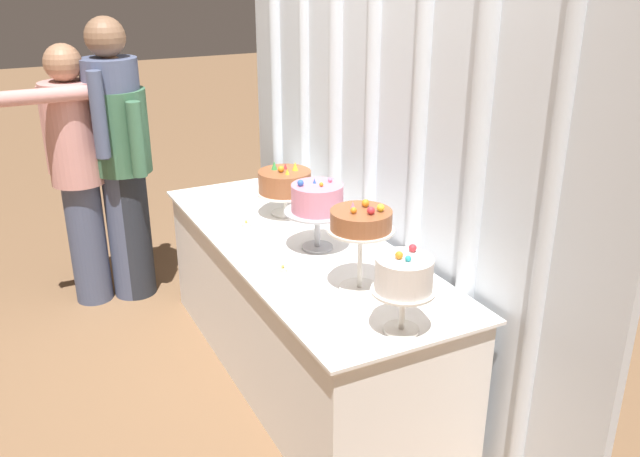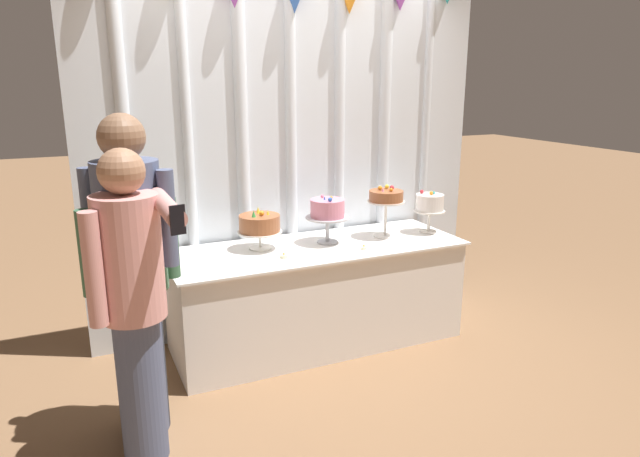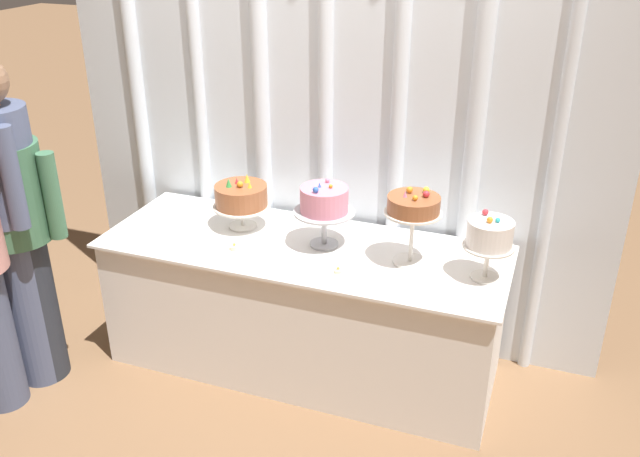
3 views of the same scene
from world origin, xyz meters
name	(u,v)px [view 3 (image 3 of 3)]	position (x,y,z in m)	size (l,w,h in m)	color
ground_plane	(298,373)	(0.00, 0.00, 0.00)	(24.00, 24.00, 0.00)	#846042
draped_curtain	(328,85)	(-0.02, 0.53, 1.48)	(3.10, 0.16, 2.84)	silver
cake_table	(303,306)	(0.00, 0.10, 0.37)	(2.12, 0.77, 0.74)	white
cake_display_leftmost	(241,197)	(-0.39, 0.20, 0.92)	(0.31, 0.31, 0.29)	silver
cake_display_midleft	(324,202)	(0.10, 0.14, 0.98)	(0.32, 0.32, 0.35)	#B2B2B7
cake_display_midright	(413,209)	(0.57, 0.11, 1.03)	(0.28, 0.28, 0.39)	silver
cake_display_rightmost	(490,236)	(0.93, 0.08, 0.96)	(0.24, 0.24, 0.33)	silver
tealight_far_left	(234,247)	(-0.31, -0.06, 0.75)	(0.05, 0.05, 0.04)	beige
tealight_near_left	(338,271)	(0.27, -0.11, 0.75)	(0.04, 0.04, 0.03)	beige
guest_man_dark_suit	(11,216)	(-1.31, -0.49, 0.96)	(0.46, 0.46, 1.74)	#4C5675
guest_man_pink_jacket	(19,240)	(-1.31, -0.48, 0.82)	(0.50, 0.43, 1.52)	#282D38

